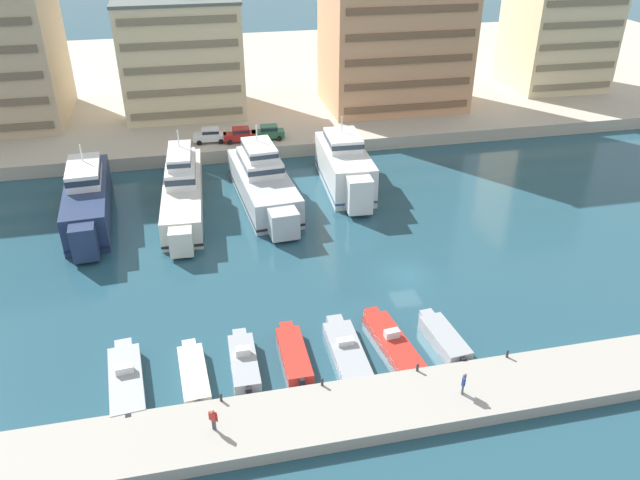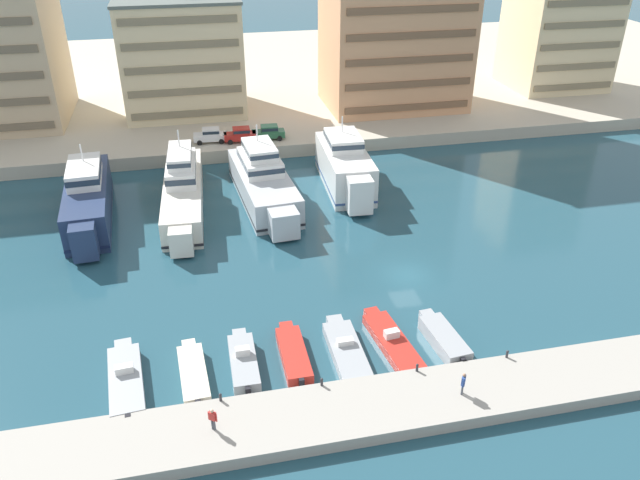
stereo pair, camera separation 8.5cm
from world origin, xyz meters
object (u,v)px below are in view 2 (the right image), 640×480
object	(u,v)px
yacht_silver_mid_left	(264,182)
motorboat_cream_left	(193,374)
yacht_navy_far_left	(88,199)
motorboat_grey_mid_left	(243,362)
car_red_left	(241,134)
car_green_mid_left	(269,132)
yacht_white_center_left	(345,167)
car_white_far_left	(210,135)
motorboat_red_center_right	(393,343)
motorboat_grey_center	(346,350)
motorboat_grey_far_left	(126,380)
pedestrian_near_edge	(463,382)
yacht_ivory_left	(183,189)
pedestrian_mid_deck	(213,418)
motorboat_red_center_left	(293,354)
motorboat_grey_mid_right	(443,338)

from	to	relation	value
yacht_silver_mid_left	motorboat_cream_left	xyz separation A→B (m)	(-8.66, -27.11, -1.71)
yacht_navy_far_left	motorboat_cream_left	distance (m)	28.18
motorboat_grey_mid_left	car_red_left	size ratio (longest dim) A/B	1.60
yacht_silver_mid_left	car_red_left	bearing A→B (deg)	93.83
yacht_silver_mid_left	motorboat_grey_mid_left	bearing A→B (deg)	-100.90
car_green_mid_left	yacht_silver_mid_left	bearing A→B (deg)	-100.47
yacht_white_center_left	motorboat_grey_mid_left	size ratio (longest dim) A/B	2.39
car_red_left	car_white_far_left	bearing A→B (deg)	171.32
motorboat_cream_left	motorboat_red_center_right	bearing A→B (deg)	1.08
motorboat_grey_mid_left	motorboat_grey_center	world-z (taller)	motorboat_grey_mid_left
motorboat_grey_far_left	pedestrian_near_edge	xyz separation A→B (m)	(21.58, -6.51, 1.41)
yacht_ivory_left	car_white_far_left	xyz separation A→B (m)	(3.82, 14.47, 0.50)
yacht_ivory_left	car_white_far_left	world-z (taller)	yacht_ivory_left
motorboat_grey_center	yacht_white_center_left	bearing A→B (deg)	75.85
yacht_ivory_left	pedestrian_mid_deck	bearing A→B (deg)	-88.44
yacht_navy_far_left	pedestrian_mid_deck	size ratio (longest dim) A/B	11.60
pedestrian_near_edge	yacht_ivory_left	bearing A→B (deg)	116.77
yacht_ivory_left	motorboat_cream_left	bearing A→B (deg)	-90.31
motorboat_red_center_right	motorboat_red_center_left	bearing A→B (deg)	177.47
yacht_navy_far_left	motorboat_red_center_right	world-z (taller)	yacht_navy_far_left
car_green_mid_left	pedestrian_mid_deck	size ratio (longest dim) A/B	2.58
motorboat_grey_mid_left	pedestrian_mid_deck	size ratio (longest dim) A/B	4.11
motorboat_grey_far_left	motorboat_grey_center	xyz separation A→B (m)	(15.45, -0.07, -0.08)
yacht_ivory_left	motorboat_red_center_right	world-z (taller)	yacht_ivory_left
pedestrian_mid_deck	motorboat_grey_far_left	bearing A→B (deg)	132.15
yacht_navy_far_left	motorboat_red_center_left	xyz separation A→B (m)	(16.42, -25.94, -1.81)
yacht_white_center_left	motorboat_red_center_left	distance (m)	30.16
yacht_ivory_left	motorboat_grey_center	world-z (taller)	yacht_ivory_left
car_white_far_left	motorboat_grey_mid_right	bearing A→B (deg)	-71.17
yacht_navy_far_left	yacht_silver_mid_left	world-z (taller)	yacht_silver_mid_left
yacht_ivory_left	motorboat_grey_mid_left	size ratio (longest dim) A/B	3.25
motorboat_grey_mid_left	motorboat_red_center_left	size ratio (longest dim) A/B	0.97
motorboat_red_center_left	pedestrian_mid_deck	distance (m)	8.98
motorboat_grey_mid_left	motorboat_red_center_right	bearing A→B (deg)	-0.44
motorboat_cream_left	pedestrian_near_edge	distance (m)	18.23
motorboat_red_center_left	motorboat_grey_center	world-z (taller)	motorboat_grey_center
motorboat_cream_left	pedestrian_mid_deck	world-z (taller)	pedestrian_mid_deck
motorboat_red_center_left	car_white_far_left	size ratio (longest dim) A/B	1.64
motorboat_red_center_right	pedestrian_near_edge	world-z (taller)	pedestrian_near_edge
car_white_far_left	pedestrian_near_edge	xyz separation A→B (m)	(13.10, -48.01, -0.71)
yacht_ivory_left	pedestrian_near_edge	xyz separation A→B (m)	(16.92, -33.54, -0.20)
motorboat_grey_mid_right	yacht_silver_mid_left	bearing A→B (deg)	109.43
motorboat_grey_far_left	motorboat_grey_mid_right	size ratio (longest dim) A/B	1.31
motorboat_red_center_right	car_white_far_left	xyz separation A→B (m)	(-10.58, 41.52, 2.23)
yacht_navy_far_left	motorboat_cream_left	size ratio (longest dim) A/B	2.75
yacht_ivory_left	car_green_mid_left	xyz separation A→B (m)	(11.14, 14.01, 0.50)
motorboat_red_center_left	car_green_mid_left	bearing A→B (deg)	84.16
motorboat_grey_center	pedestrian_mid_deck	distance (m)	11.69
yacht_navy_far_left	yacht_ivory_left	xyz separation A→B (m)	(9.44, 0.78, -0.14)
motorboat_cream_left	motorboat_red_center_left	xyz separation A→B (m)	(7.12, 0.60, -0.01)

